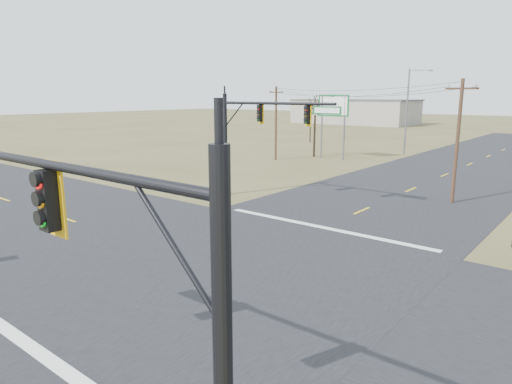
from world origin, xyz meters
TOP-DOWN VIEW (x-y plane):
  - ground at (0.00, 0.00)m, footprint 320.00×320.00m
  - road_ew at (0.00, 0.00)m, footprint 160.00×14.00m
  - road_ns at (0.00, 0.00)m, footprint 14.00×160.00m
  - stop_bar_near at (0.00, -7.50)m, footprint 12.00×0.40m
  - stop_bar_far at (0.00, 7.50)m, footprint 12.00×0.40m
  - mast_arm_near at (4.05, -8.77)m, footprint 10.32×0.40m
  - mast_arm_far at (-6.40, 10.35)m, footprint 8.84×0.56m
  - utility_pole_near at (3.55, 17.57)m, footprint 1.88×0.52m
  - utility_pole_far at (-17.11, 26.59)m, footprint 1.87×0.41m
  - highway_sign at (-12.79, 31.00)m, footprint 3.64×0.18m
  - streetlight_c at (-7.97, 39.82)m, footprint 2.72×0.34m
  - bare_tree_a at (-15.26, 31.36)m, footprint 3.25×3.25m
  - bare_tree_b at (-24.12, 44.61)m, footprint 2.98×2.98m
  - warehouse_left at (-40.00, 90.00)m, footprint 28.00×14.00m

SIDE VIEW (x-z plane):
  - ground at x=0.00m, z-range 0.00..0.00m
  - road_ew at x=0.00m, z-range 0.00..0.02m
  - road_ns at x=0.00m, z-range 0.00..0.02m
  - stop_bar_near at x=0.00m, z-range 0.03..0.03m
  - stop_bar_far at x=0.00m, z-range 0.03..0.03m
  - warehouse_left at x=-40.00m, z-range 0.00..5.50m
  - utility_pole_far at x=-17.11m, z-range 0.22..7.88m
  - utility_pole_near at x=3.55m, z-range 0.21..7.98m
  - mast_arm_near at x=4.05m, z-range 1.44..7.67m
  - highway_sign at x=-12.79m, z-range 1.35..8.18m
  - bare_tree_b at x=-24.12m, z-range 1.83..7.93m
  - mast_arm_far at x=-6.40m, z-range 1.54..8.41m
  - streetlight_c at x=-7.97m, z-range 0.60..10.32m
  - bare_tree_a at x=-15.26m, z-range 2.11..9.37m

